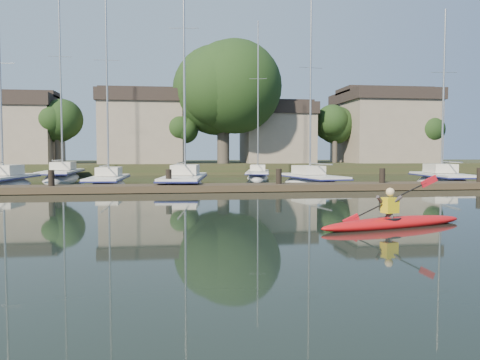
{
  "coord_description": "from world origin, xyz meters",
  "views": [
    {
      "loc": [
        -2.55,
        -11.18,
        2.11
      ],
      "look_at": [
        -0.5,
        4.02,
        1.2
      ],
      "focal_mm": 35.0,
      "sensor_mm": 36.0,
      "label": 1
    }
  ],
  "objects": [
    {
      "name": "ground",
      "position": [
        0.0,
        0.0,
        0.0
      ],
      "size": [
        160.0,
        160.0,
        0.0
      ],
      "primitive_type": "plane",
      "color": "black",
      "rests_on": "ground"
    },
    {
      "name": "kayak",
      "position": [
        3.48,
        1.2,
        0.19
      ],
      "size": [
        4.88,
        1.98,
        1.56
      ],
      "rotation": [
        0.0,
        0.0,
        0.28
      ],
      "color": "red",
      "rests_on": "ground"
    },
    {
      "name": "dock",
      "position": [
        0.0,
        14.0,
        0.2
      ],
      "size": [
        34.0,
        2.0,
        1.8
      ],
      "color": "#423425",
      "rests_on": "ground"
    },
    {
      "name": "sailboat_0",
      "position": [
        -13.23,
        19.08,
        -0.22
      ],
      "size": [
        2.88,
        8.44,
        13.18
      ],
      "rotation": [
        0.0,
        0.0,
        -0.07
      ],
      "color": "white",
      "rests_on": "ground"
    },
    {
      "name": "sailboat_1",
      "position": [
        -6.86,
        18.96,
        -0.18
      ],
      "size": [
        2.16,
        8.33,
        13.58
      ],
      "rotation": [
        0.0,
        0.0,
        -0.01
      ],
      "color": "white",
      "rests_on": "ground"
    },
    {
      "name": "sailboat_2",
      "position": [
        -2.1,
        17.74,
        -0.21
      ],
      "size": [
        3.57,
        10.27,
        16.65
      ],
      "rotation": [
        0.0,
        0.0,
        -0.12
      ],
      "color": "white",
      "rests_on": "ground"
    },
    {
      "name": "sailboat_3",
      "position": [
        6.16,
        18.46,
        -0.2
      ],
      "size": [
        3.49,
        8.45,
        13.23
      ],
      "rotation": [
        0.0,
        0.0,
        0.17
      ],
      "color": "white",
      "rests_on": "ground"
    },
    {
      "name": "sailboat_4",
      "position": [
        15.29,
        18.29,
        -0.21
      ],
      "size": [
        3.21,
        7.93,
        13.1
      ],
      "rotation": [
        0.0,
        0.0,
        -0.12
      ],
      "color": "white",
      "rests_on": "ground"
    },
    {
      "name": "sailboat_5",
      "position": [
        -11.63,
        27.5,
        -0.21
      ],
      "size": [
        2.74,
        10.13,
        16.63
      ],
      "rotation": [
        0.0,
        0.0,
        0.04
      ],
      "color": "white",
      "rests_on": "ground"
    },
    {
      "name": "sailboat_6",
      "position": [
        4.14,
        27.28,
        -0.16
      ],
      "size": [
        3.53,
        9.05,
        14.08
      ],
      "rotation": [
        0.0,
        0.0,
        -0.19
      ],
      "color": "white",
      "rests_on": "ground"
    },
    {
      "name": "shore",
      "position": [
        1.61,
        40.29,
        3.23
      ],
      "size": [
        90.0,
        25.25,
        12.75
      ],
      "color": "#26341A",
      "rests_on": "ground"
    }
  ]
}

